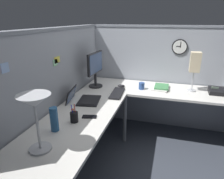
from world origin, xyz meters
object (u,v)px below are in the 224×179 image
at_px(laptop, 81,99).
at_px(desk_lamp_dome, 35,106).
at_px(thermos_flask, 54,119).
at_px(pen_cup, 74,117).
at_px(coffee_mug, 142,86).
at_px(book_stack, 161,88).
at_px(cell_phone, 89,117).
at_px(keyboard, 117,93).
at_px(wall_clock, 180,47).
at_px(computer_mouse, 121,86).
at_px(desk_lamp_paper, 195,63).
at_px(monitor, 95,67).
at_px(office_phone, 218,91).

distance_m(laptop, desk_lamp_dome, 1.04).
bearing_deg(thermos_flask, laptop, 5.19).
relative_size(pen_cup, coffee_mug, 1.88).
bearing_deg(book_stack, laptop, 128.55).
bearing_deg(laptop, cell_phone, -145.54).
bearing_deg(coffee_mug, keyboard, 135.49).
height_order(book_stack, wall_clock, wall_clock).
bearing_deg(book_stack, wall_clock, -30.56).
xyz_separation_m(computer_mouse, desk_lamp_dome, (-1.63, 0.23, 0.35)).
height_order(laptop, wall_clock, wall_clock).
height_order(book_stack, desk_lamp_paper, desk_lamp_paper).
relative_size(desk_lamp_dome, pen_cup, 2.47).
bearing_deg(cell_phone, book_stack, -43.42).
bearing_deg(keyboard, laptop, 130.76).
height_order(computer_mouse, thermos_flask, thermos_flask).
height_order(cell_phone, coffee_mug, coffee_mug).
xyz_separation_m(monitor, desk_lamp_paper, (0.20, -1.33, 0.09)).
height_order(laptop, desk_lamp_dome, desk_lamp_dome).
relative_size(monitor, laptop, 1.15).
bearing_deg(thermos_flask, wall_clock, -30.51).
height_order(desk_lamp_paper, wall_clock, wall_clock).
distance_m(monitor, thermos_flask, 1.27).
bearing_deg(book_stack, pen_cup, 148.70).
bearing_deg(book_stack, cell_phone, 149.62).
bearing_deg(office_phone, cell_phone, 128.63).
xyz_separation_m(computer_mouse, cell_phone, (-1.02, 0.08, -0.01)).
height_order(monitor, computer_mouse, monitor).
bearing_deg(desk_lamp_paper, wall_clock, 34.46).
xyz_separation_m(computer_mouse, desk_lamp_paper, (0.11, -0.97, 0.37)).
height_order(laptop, coffee_mug, laptop).
bearing_deg(desk_lamp_dome, pen_cup, -6.14).
xyz_separation_m(pen_cup, wall_clock, (1.56, -0.94, 0.50)).
relative_size(keyboard, thermos_flask, 1.95).
distance_m(monitor, desk_lamp_dome, 1.54).
bearing_deg(wall_clock, book_stack, 149.44).
xyz_separation_m(computer_mouse, wall_clock, (0.41, -0.76, 0.53)).
xyz_separation_m(office_phone, coffee_mug, (-0.08, 0.99, 0.01)).
height_order(pen_cup, thermos_flask, thermos_flask).
bearing_deg(keyboard, cell_phone, 168.73).
xyz_separation_m(keyboard, computer_mouse, (0.30, 0.02, 0.01)).
xyz_separation_m(pen_cup, coffee_mug, (1.14, -0.48, -0.00)).
distance_m(thermos_flask, coffee_mug, 1.45).
bearing_deg(monitor, thermos_flask, -176.07).
bearing_deg(keyboard, monitor, 57.42).
relative_size(keyboard, coffee_mug, 4.48).
relative_size(computer_mouse, pen_cup, 0.58).
height_order(keyboard, coffee_mug, coffee_mug).
distance_m(monitor, book_stack, 0.97).
height_order(keyboard, cell_phone, keyboard).
xyz_separation_m(laptop, pen_cup, (-0.51, -0.16, 0.03)).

